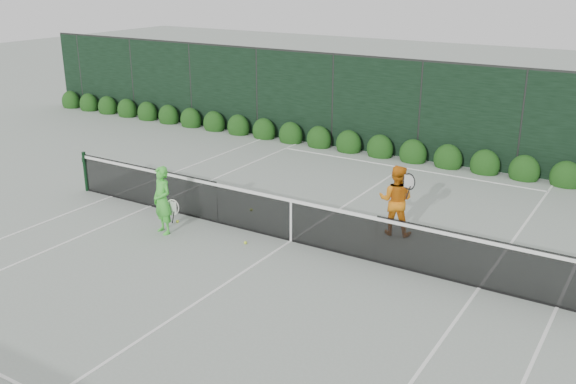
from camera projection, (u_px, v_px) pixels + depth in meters
The scene contains 8 objects.
ground at pixel (291, 241), 13.98m from camera, with size 80.00×80.00×0.00m, color gray.
tennis_net at pixel (290, 218), 13.81m from camera, with size 12.90×0.10×1.07m.
player_woman at pixel (162, 200), 14.18m from camera, with size 0.67×0.52×1.54m.
player_man at pixel (396, 200), 14.12m from camera, with size 0.94×0.74×1.59m.
court_lines at pixel (291, 241), 13.97m from camera, with size 11.03×23.83×0.01m.
windscreen_fence at pixel (211, 215), 11.30m from camera, with size 32.00×21.07×3.06m.
hedge_row at pixel (413, 154), 19.63m from camera, with size 31.66×0.65×0.94m.
tennis_balls at pixel (225, 224), 14.83m from camera, with size 2.13×1.77×0.07m.
Camera 1 is at (6.71, -10.94, 5.64)m, focal length 40.00 mm.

